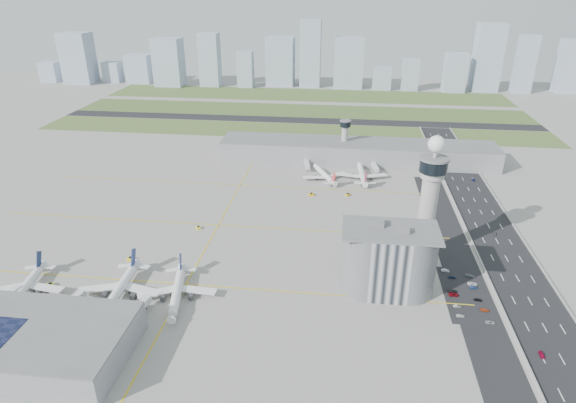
# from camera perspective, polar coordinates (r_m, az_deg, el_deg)

# --- Properties ---
(ground) EXTENTS (1000.00, 1000.00, 0.00)m
(ground) POSITION_cam_1_polar(r_m,az_deg,el_deg) (248.12, -0.99, -6.53)
(ground) COLOR #9E9C93
(grass_strip_0) EXTENTS (480.00, 50.00, 0.08)m
(grass_strip_0) POSITION_cam_1_polar(r_m,az_deg,el_deg) (456.22, 0.41, 8.41)
(grass_strip_0) COLOR #546C33
(grass_strip_0) RESTS_ON ground
(grass_strip_1) EXTENTS (480.00, 60.00, 0.08)m
(grass_strip_1) POSITION_cam_1_polar(r_m,az_deg,el_deg) (528.18, 1.36, 10.69)
(grass_strip_1) COLOR #44612E
(grass_strip_1) RESTS_ON ground
(grass_strip_2) EXTENTS (480.00, 70.00, 0.08)m
(grass_strip_2) POSITION_cam_1_polar(r_m,az_deg,el_deg) (605.74, 2.14, 12.53)
(grass_strip_2) COLOR #4E6932
(grass_strip_2) RESTS_ON ground
(runway) EXTENTS (480.00, 22.00, 0.10)m
(runway) POSITION_cam_1_polar(r_m,az_deg,el_deg) (491.60, 0.92, 9.62)
(runway) COLOR black
(runway) RESTS_ON ground
(highway) EXTENTS (28.00, 500.00, 0.10)m
(highway) POSITION_cam_1_polar(r_m,az_deg,el_deg) (260.55, 25.18, -7.51)
(highway) COLOR black
(highway) RESTS_ON ground
(barrier_left) EXTENTS (0.60, 500.00, 1.20)m
(barrier_left) POSITION_cam_1_polar(r_m,az_deg,el_deg) (256.04, 22.21, -7.37)
(barrier_left) COLOR #9E9E99
(barrier_left) RESTS_ON ground
(barrier_right) EXTENTS (0.60, 500.00, 1.20)m
(barrier_right) POSITION_cam_1_polar(r_m,az_deg,el_deg) (265.18, 28.08, -7.42)
(barrier_right) COLOR #9E9E99
(barrier_right) RESTS_ON ground
(landside_road) EXTENTS (18.00, 260.00, 0.08)m
(landside_road) POSITION_cam_1_polar(r_m,az_deg,el_deg) (245.29, 20.23, -8.66)
(landside_road) COLOR black
(landside_road) RESTS_ON ground
(parking_lot) EXTENTS (20.00, 44.00, 0.10)m
(parking_lot) POSITION_cam_1_polar(r_m,az_deg,el_deg) (235.11, 20.34, -10.25)
(parking_lot) COLOR black
(parking_lot) RESTS_ON ground
(taxiway_line_h_0) EXTENTS (260.00, 0.60, 0.01)m
(taxiway_line_h_0) POSITION_cam_1_polar(r_m,az_deg,el_deg) (232.12, -12.00, -9.59)
(taxiway_line_h_0) COLOR yellow
(taxiway_line_h_0) RESTS_ON ground
(taxiway_line_h_1) EXTENTS (260.00, 0.60, 0.01)m
(taxiway_line_h_1) POSITION_cam_1_polar(r_m,az_deg,el_deg) (281.14, -8.25, -2.78)
(taxiway_line_h_1) COLOR yellow
(taxiway_line_h_1) RESTS_ON ground
(taxiway_line_h_2) EXTENTS (260.00, 0.60, 0.01)m
(taxiway_line_h_2) POSITION_cam_1_polar(r_m,az_deg,el_deg) (333.77, -5.68, 1.95)
(taxiway_line_h_2) COLOR yellow
(taxiway_line_h_2) RESTS_ON ground
(taxiway_line_v) EXTENTS (0.60, 260.00, 0.01)m
(taxiway_line_v) POSITION_cam_1_polar(r_m,az_deg,el_deg) (281.14, -8.25, -2.78)
(taxiway_line_v) COLOR yellow
(taxiway_line_v) RESTS_ON ground
(control_tower) EXTENTS (14.00, 14.00, 64.50)m
(control_tower) POSITION_cam_1_polar(r_m,az_deg,el_deg) (240.88, 16.44, 0.77)
(control_tower) COLOR #ADAAA5
(control_tower) RESTS_ON ground
(secondary_tower) EXTENTS (8.60, 8.60, 31.90)m
(secondary_tower) POSITION_cam_1_polar(r_m,az_deg,el_deg) (376.26, 6.74, 7.62)
(secondary_tower) COLOR #ADAAA5
(secondary_tower) RESTS_ON ground
(admin_building) EXTENTS (42.00, 24.00, 33.50)m
(admin_building) POSITION_cam_1_polar(r_m,az_deg,el_deg) (220.66, 11.77, -6.81)
(admin_building) COLOR #B2B2B7
(admin_building) RESTS_ON ground
(terminal_pier) EXTENTS (210.00, 32.00, 15.80)m
(terminal_pier) POSITION_cam_1_polar(r_m,az_deg,el_deg) (377.84, 8.17, 5.87)
(terminal_pier) COLOR gray
(terminal_pier) RESTS_ON ground
(near_terminal) EXTENTS (84.00, 42.00, 13.00)m
(near_terminal) POSITION_cam_1_polar(r_m,az_deg,el_deg) (212.85, -29.50, -14.17)
(near_terminal) COLOR gray
(near_terminal) RESTS_ON ground
(airplane_near_a) EXTENTS (41.28, 46.40, 11.56)m
(airplane_near_a) POSITION_cam_1_polar(r_m,az_deg,el_deg) (247.14, -28.96, -8.60)
(airplane_near_a) COLOR white
(airplane_near_a) RESTS_ON ground
(airplane_near_b) EXTENTS (40.88, 47.23, 12.62)m
(airplane_near_b) POSITION_cam_1_polar(r_m,az_deg,el_deg) (228.48, -19.48, -9.31)
(airplane_near_b) COLOR white
(airplane_near_b) RESTS_ON ground
(airplane_near_c) EXTENTS (43.49, 48.30, 11.69)m
(airplane_near_c) POSITION_cam_1_polar(r_m,az_deg,el_deg) (220.57, -13.09, -9.90)
(airplane_near_c) COLOR white
(airplane_near_c) RESTS_ON ground
(airplane_far_a) EXTENTS (46.00, 48.84, 10.82)m
(airplane_far_a) POSITION_cam_1_polar(r_m,az_deg,el_deg) (342.45, 4.34, 3.59)
(airplane_far_a) COLOR white
(airplane_far_a) RESTS_ON ground
(airplane_far_b) EXTENTS (39.28, 45.06, 11.82)m
(airplane_far_b) POSITION_cam_1_polar(r_m,az_deg,el_deg) (345.92, 8.80, 3.67)
(airplane_far_b) COLOR white
(airplane_far_b) RESTS_ON ground
(jet_bridge_near_1) EXTENTS (5.39, 14.31, 5.70)m
(jet_bridge_near_1) POSITION_cam_1_polar(r_m,az_deg,el_deg) (225.47, -25.24, -11.99)
(jet_bridge_near_1) COLOR silver
(jet_bridge_near_1) RESTS_ON ground
(jet_bridge_near_2) EXTENTS (5.39, 14.31, 5.70)m
(jet_bridge_near_2) POSITION_cam_1_polar(r_m,az_deg,el_deg) (212.04, -18.14, -13.19)
(jet_bridge_near_2) COLOR silver
(jet_bridge_near_2) RESTS_ON ground
(jet_bridge_far_0) EXTENTS (5.39, 14.31, 5.70)m
(jet_bridge_far_0) POSITION_cam_1_polar(r_m,az_deg,el_deg) (365.38, 2.17, 4.61)
(jet_bridge_far_0) COLOR silver
(jet_bridge_far_0) RESTS_ON ground
(jet_bridge_far_1) EXTENTS (5.39, 14.31, 5.70)m
(jet_bridge_far_1) POSITION_cam_1_polar(r_m,az_deg,el_deg) (364.98, 10.03, 4.21)
(jet_bridge_far_1) COLOR silver
(jet_bridge_far_1) RESTS_ON ground
(tug_0) EXTENTS (3.92, 3.61, 1.88)m
(tug_0) POSITION_cam_1_polar(r_m,az_deg,el_deg) (250.88, -26.34, -8.81)
(tug_0) COLOR yellow
(tug_0) RESTS_ON ground
(tug_1) EXTENTS (3.24, 2.28, 1.85)m
(tug_1) POSITION_cam_1_polar(r_m,az_deg,el_deg) (239.68, -21.74, -9.53)
(tug_1) COLOR #DCB90C
(tug_1) RESTS_ON ground
(tug_2) EXTENTS (3.51, 2.60, 1.91)m
(tug_2) POSITION_cam_1_polar(r_m,az_deg,el_deg) (257.16, -18.14, -6.44)
(tug_2) COLOR yellow
(tug_2) RESTS_ON ground
(tug_3) EXTENTS (3.32, 3.64, 1.75)m
(tug_3) POSITION_cam_1_polar(r_m,az_deg,el_deg) (278.53, -10.56, -3.04)
(tug_3) COLOR yellow
(tug_3) RESTS_ON ground
(tug_4) EXTENTS (3.70, 3.01, 1.86)m
(tug_4) POSITION_cam_1_polar(r_m,az_deg,el_deg) (315.75, 2.77, 0.86)
(tug_4) COLOR #ECAA08
(tug_4) RESTS_ON ground
(tug_5) EXTENTS (3.49, 3.59, 1.73)m
(tug_5) POSITION_cam_1_polar(r_m,az_deg,el_deg) (317.76, 7.10, 0.83)
(tug_5) COLOR gold
(tug_5) RESTS_ON ground
(car_lot_0) EXTENTS (3.41, 1.40, 1.16)m
(car_lot_0) POSITION_cam_1_polar(r_m,az_deg,el_deg) (220.15, 19.75, -12.62)
(car_lot_0) COLOR silver
(car_lot_0) RESTS_ON ground
(car_lot_1) EXTENTS (3.60, 1.69, 1.14)m
(car_lot_1) POSITION_cam_1_polar(r_m,az_deg,el_deg) (225.24, 19.43, -11.62)
(car_lot_1) COLOR gray
(car_lot_1) RESTS_ON ground
(car_lot_2) EXTENTS (4.58, 2.30, 1.24)m
(car_lot_2) POSITION_cam_1_polar(r_m,az_deg,el_deg) (231.96, 19.05, -10.38)
(car_lot_2) COLOR maroon
(car_lot_2) RESTS_ON ground
(car_lot_3) EXTENTS (4.53, 2.18, 1.27)m
(car_lot_3) POSITION_cam_1_polar(r_m,az_deg,el_deg) (234.01, 18.88, -10.01)
(car_lot_3) COLOR black
(car_lot_3) RESTS_ON ground
(car_lot_4) EXTENTS (3.49, 1.52, 1.17)m
(car_lot_4) POSITION_cam_1_polar(r_m,az_deg,el_deg) (243.91, 18.89, -8.49)
(car_lot_4) COLOR #172949
(car_lot_4) RESTS_ON ground
(car_lot_5) EXTENTS (3.94, 1.50, 1.28)m
(car_lot_5) POSITION_cam_1_polar(r_m,az_deg,el_deg) (247.90, 18.15, -7.78)
(car_lot_5) COLOR white
(car_lot_5) RESTS_ON ground
(car_lot_6) EXTENTS (3.90, 1.81, 1.08)m
(car_lot_6) POSITION_cam_1_polar(r_m,az_deg,el_deg) (220.89, 22.87, -13.07)
(car_lot_6) COLOR #A5A9AC
(car_lot_6) RESTS_ON ground
(car_lot_7) EXTENTS (3.94, 1.95, 1.10)m
(car_lot_7) POSITION_cam_1_polar(r_m,az_deg,el_deg) (227.14, 22.29, -11.81)
(car_lot_7) COLOR #B5421A
(car_lot_7) RESTS_ON ground
(car_lot_8) EXTENTS (3.50, 1.57, 1.17)m
(car_lot_8) POSITION_cam_1_polar(r_m,az_deg,el_deg) (232.40, 21.59, -10.76)
(car_lot_8) COLOR black
(car_lot_8) RESTS_ON ground
(car_lot_9) EXTENTS (3.63, 1.67, 1.15)m
(car_lot_9) POSITION_cam_1_polar(r_m,az_deg,el_deg) (239.80, 21.15, -9.50)
(car_lot_9) COLOR navy
(car_lot_9) RESTS_ON ground
(car_lot_10) EXTENTS (4.53, 2.10, 1.26)m
(car_lot_10) POSITION_cam_1_polar(r_m,az_deg,el_deg) (242.22, 21.02, -9.09)
(car_lot_10) COLOR white
(car_lot_10) RESTS_ON ground
(car_lot_11) EXTENTS (4.40, 2.34, 1.22)m
(car_lot_11) POSITION_cam_1_polar(r_m,az_deg,el_deg) (247.87, 20.76, -8.22)
(car_lot_11) COLOR gray
(car_lot_11) RESTS_ON ground
(car_hw_0) EXTENTS (1.57, 3.76, 1.27)m
(car_hw_0) POSITION_cam_1_polar(r_m,az_deg,el_deg) (212.89, 27.86, -15.75)
(car_hw_0) COLOR maroon
(car_hw_0) RESTS_ON ground
(car_hw_1) EXTENTS (1.30, 3.50, 1.14)m
(car_hw_1) POSITION_cam_1_polar(r_m,az_deg,el_deg) (291.80, 23.28, -3.50)
(car_hw_1) COLOR #242328
(car_hw_1) RESTS_ON ground
(car_hw_2) EXTENTS (1.86, 4.03, 1.12)m
(car_hw_2) POSITION_cam_1_polar(r_m,az_deg,el_deg) (363.73, 21.13, 2.40)
(car_hw_2) COLOR navy
(car_hw_2) RESTS_ON ground
(car_hw_4) EXTENTS (1.60, 3.67, 1.23)m
(car_hw_4) POSITION_cam_1_polar(r_m,az_deg,el_deg) (418.12, 17.36, 5.79)
(car_hw_4) COLOR #9899AD
(car_hw_4) RESTS_ON ground
(skyline_bldg_0) EXTENTS (24.05, 19.24, 26.50)m
(skyline_bldg_0) POSITION_cam_1_polar(r_m,az_deg,el_deg) (760.49, -26.34, 13.62)
(skyline_bldg_0) COLOR #9EADC1
(skyline_bldg_0) RESTS_ON ground
(skyline_bldg_1) EXTENTS (37.63, 30.10, 65.60)m
(skyline_bldg_1) POSITION_cam_1_polar(r_m,az_deg,el_deg) (730.24, -23.62, 15.30)
(skyline_bldg_1) COLOR #9EADC1
(skyline_bldg_1) RESTS_ON ground
(skyline_bldg_2) EXTENTS (22.81, 18.25, 26.79)m
(skyline_bldg_2) POSITION_cam_1_polar(r_m,az_deg,el_deg) (725.26, -20.05, 14.23)
(skyline_bldg_2) COLOR #9EADC1
(skyline_bldg_2) RESTS_ON ground
(skyline_bldg_3) EXTENTS (32.30, 25.84, 36.93)m
(skyline_bldg_3) POSITION_cam_1_polar(r_m,az_deg,el_deg) (709.25, -17.18, 14.82)
(skyline_bldg_3) COLOR #9EADC1
(skyline_bldg_3) RESTS_ON ground
(skyline_bldg_4) EXTENTS (35.81, 28.65, 60.36)m
(skyline_bldg_4) POSITION_cam_1_polar(r_m,az_deg,el_deg) (674.73, -13.97, 15.72)
(skyline_bldg_4) COLOR #9EADC1
(skyline_bldg_4) RESTS_ON ground
(skyline_bldg_5) EXTENTS (25.49, 20.39, 66.89)m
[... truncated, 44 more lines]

